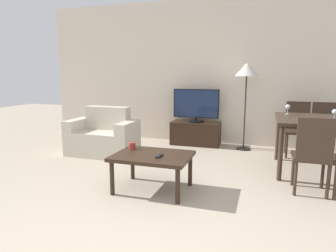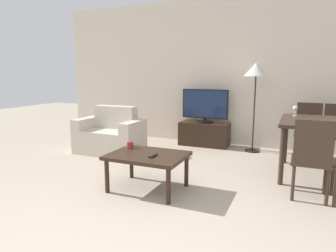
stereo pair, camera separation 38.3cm
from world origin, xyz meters
The scene contains 12 objects.
wall_back centered at (0.00, 4.02, 1.35)m, with size 6.96×0.06×2.70m.
armchair centered at (-1.60, 2.57, 0.29)m, with size 1.12×0.62×0.78m.
tv_stand centered at (-0.30, 3.73, 0.22)m, with size 0.91×0.42×0.44m.
tv centered at (-0.30, 3.73, 0.74)m, with size 0.86×0.30×0.61m.
coffee_table centered at (-0.26, 1.37, 0.38)m, with size 0.87×0.65×0.43m.
dining_table centered at (1.65, 2.65, 0.66)m, with size 1.13×1.10×0.75m.
dining_chair_near centered at (1.45, 1.79, 0.48)m, with size 0.40×0.40×0.88m.
dining_chair_far_left centered at (1.45, 3.50, 0.48)m, with size 0.40×0.40×0.88m.
floor_lamp centered at (0.60, 3.63, 1.34)m, with size 0.40×0.40×1.52m.
remote_primary centered at (-0.16, 1.30, 0.44)m, with size 0.04×0.15×0.02m.
cup_white_near centered at (-0.59, 1.53, 0.47)m, with size 0.08×0.08×0.08m.
wine_glass_center centered at (1.25, 2.95, 0.85)m, with size 0.07×0.07×0.15m.
Camera 2 is at (1.29, -1.58, 1.34)m, focal length 32.00 mm.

